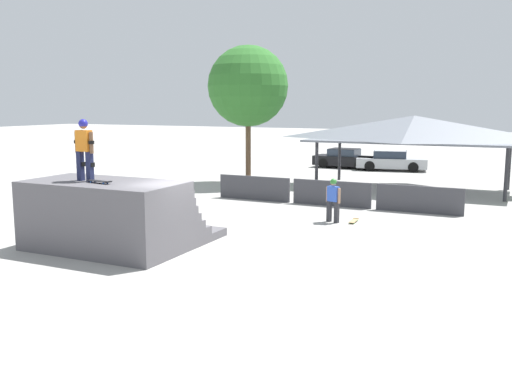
# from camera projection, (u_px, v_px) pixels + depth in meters

# --- Properties ---
(ground_plane) EXTENTS (160.00, 160.00, 0.00)m
(ground_plane) POSITION_uv_depth(u_px,v_px,m) (192.00, 252.00, 16.22)
(ground_plane) COLOR #A3A09B
(quarter_pipe_ramp) EXTENTS (4.59, 4.32, 2.00)m
(quarter_pipe_ramp) POSITION_uv_depth(u_px,v_px,m) (112.00, 218.00, 16.68)
(quarter_pipe_ramp) COLOR #565459
(quarter_pipe_ramp) RESTS_ON ground
(skater_on_deck) EXTENTS (0.75, 0.27, 1.76)m
(skater_on_deck) POSITION_uv_depth(u_px,v_px,m) (84.00, 146.00, 16.14)
(skater_on_deck) COLOR #1E2347
(skater_on_deck) RESTS_ON quarter_pipe_ramp
(skateboard_on_deck) EXTENTS (0.87, 0.32, 0.09)m
(skateboard_on_deck) POSITION_uv_depth(u_px,v_px,m) (100.00, 181.00, 15.79)
(skateboard_on_deck) COLOR blue
(skateboard_on_deck) RESTS_ON quarter_pipe_ramp
(bystander_walking) EXTENTS (0.61, 0.33, 1.57)m
(bystander_walking) POSITION_uv_depth(u_px,v_px,m) (333.00, 197.00, 20.23)
(bystander_walking) COLOR #2D2D33
(bystander_walking) RESTS_ON ground
(skateboard_on_ground) EXTENTS (0.23, 0.83, 0.09)m
(skateboard_on_ground) POSITION_uv_depth(u_px,v_px,m) (354.00, 220.00, 20.37)
(skateboard_on_ground) COLOR green
(skateboard_on_ground) RESTS_ON ground
(barrier_fence) EXTENTS (10.42, 0.12, 1.05)m
(barrier_fence) POSITION_uv_depth(u_px,v_px,m) (331.00, 193.00, 23.54)
(barrier_fence) COLOR #3D3D42
(barrier_fence) RESTS_ON ground
(pavilion_shelter) EXTENTS (10.15, 4.47, 3.63)m
(pavilion_shelter) POSITION_uv_depth(u_px,v_px,m) (414.00, 129.00, 27.77)
(pavilion_shelter) COLOR #2D2D33
(pavilion_shelter) RESTS_ON ground
(tree_far_back) EXTENTS (4.19, 4.19, 7.20)m
(tree_far_back) POSITION_uv_depth(u_px,v_px,m) (248.00, 86.00, 29.54)
(tree_far_back) COLOR brown
(tree_far_back) RESTS_ON ground
(parked_car_black) EXTENTS (4.12, 1.94, 1.27)m
(parked_car_black) POSITION_uv_depth(u_px,v_px,m) (345.00, 159.00, 37.70)
(parked_car_black) COLOR black
(parked_car_black) RESTS_ON ground
(parked_car_silver) EXTENTS (4.55, 2.40, 1.27)m
(parked_car_silver) POSITION_uv_depth(u_px,v_px,m) (391.00, 161.00, 36.15)
(parked_car_silver) COLOR #A8AAAF
(parked_car_silver) RESTS_ON ground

